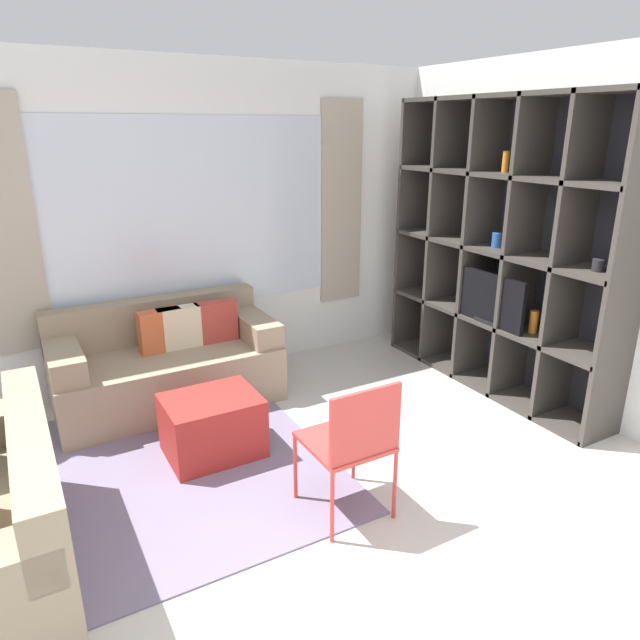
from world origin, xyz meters
name	(u,v)px	position (x,y,z in m)	size (l,w,h in m)	color
ground_plane	(418,603)	(0.00, 0.00, 0.00)	(16.00, 16.00, 0.00)	beige
wall_back	(195,225)	(0.00, 3.15, 1.36)	(5.81, 0.11, 2.70)	white
wall_right	(533,231)	(2.34, 1.56, 1.35)	(0.07, 4.32, 2.70)	white
area_rug	(137,478)	(-0.95, 1.69, 0.01)	(2.44, 2.17, 0.01)	slate
shelving_unit	(503,250)	(2.13, 1.66, 1.19)	(0.43, 2.28, 2.40)	#232328
couch_main	(167,365)	(-0.45, 2.69, 0.32)	(1.73, 0.83, 0.81)	gray
ottoman	(212,426)	(-0.41, 1.74, 0.22)	(0.63, 0.50, 0.43)	#A82823
folding_chair	(353,438)	(0.06, 0.70, 0.52)	(0.44, 0.46, 0.86)	#CC3D38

